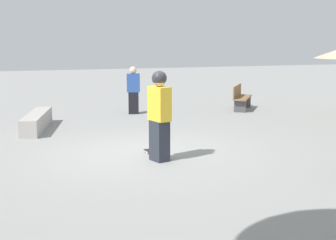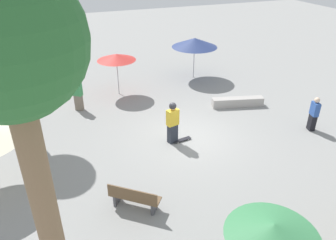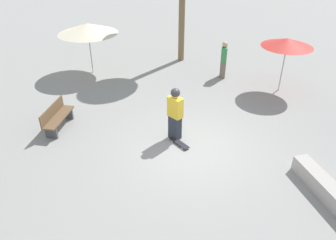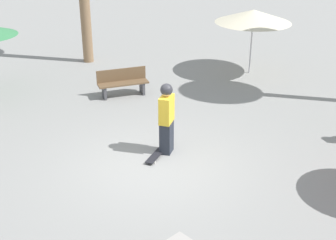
# 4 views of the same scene
# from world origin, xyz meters

# --- Properties ---
(ground_plane) EXTENTS (60.00, 60.00, 0.00)m
(ground_plane) POSITION_xyz_m (0.00, 0.00, 0.00)
(ground_plane) COLOR gray
(skater_main) EXTENTS (0.38, 0.53, 1.79)m
(skater_main) POSITION_xyz_m (0.10, -0.73, 0.97)
(skater_main) COLOR #282D38
(skater_main) RESTS_ON ground_plane
(skateboard) EXTENTS (0.32, 0.82, 0.07)m
(skateboard) POSITION_xyz_m (0.17, -0.33, 0.06)
(skateboard) COLOR black
(skateboard) RESTS_ON ground_plane
(concrete_ledge) EXTENTS (1.07, 2.60, 0.44)m
(concrete_ledge) POSITION_xyz_m (-1.90, 3.58, 0.22)
(concrete_ledge) COLOR #A8A39E
(concrete_ledge) RESTS_ON ground_plane
(bench_near) EXTENTS (1.35, 1.52, 0.85)m
(bench_near) POSITION_xyz_m (3.27, -3.23, 0.43)
(bench_near) COLOR #47474C
(bench_near) RESTS_ON ground_plane
(shade_umbrella_red) EXTENTS (2.02, 2.02, 2.22)m
(shade_umbrella_red) POSITION_xyz_m (-5.53, -1.65, 2.06)
(shade_umbrella_red) COLOR #B7B7BC
(shade_umbrella_red) RESTS_ON ground_plane
(shade_umbrella_cream) EXTENTS (2.66, 2.66, 2.28)m
(shade_umbrella_cream) POSITION_xyz_m (0.67, -7.39, 2.06)
(shade_umbrella_cream) COLOR #B7B7BC
(shade_umbrella_cream) RESTS_ON ground_plane
(bystander_far) EXTENTS (0.48, 0.51, 1.66)m
(bystander_far) POSITION_xyz_m (-4.30, -3.92, 0.83)
(bystander_far) COLOR #726656
(bystander_far) RESTS_ON ground_plane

